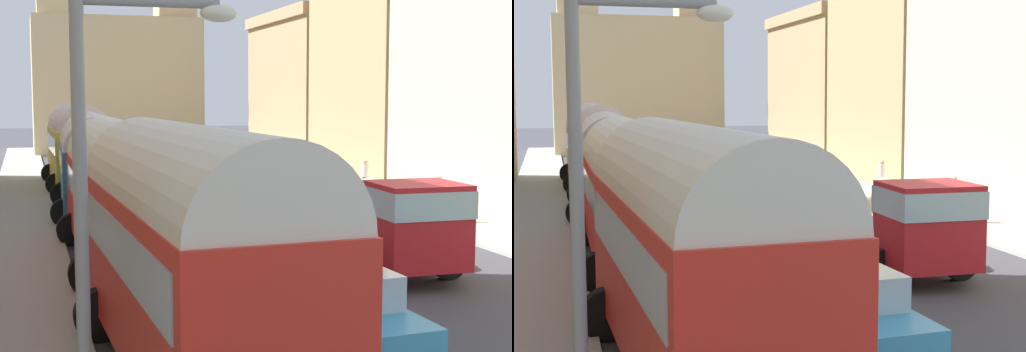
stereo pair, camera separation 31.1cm
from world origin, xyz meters
TOP-DOWN VIEW (x-y plane):
  - ground_plane at (0.00, 27.00)m, footprint 154.00×154.00m
  - sidewalk_left at (-7.25, 27.00)m, footprint 2.50×70.00m
  - sidewalk_right at (7.25, 27.00)m, footprint 2.50×70.00m
  - building_right_3 at (11.00, 31.17)m, footprint 5.49×9.75m
  - building_right_4 at (10.83, 42.42)m, footprint 5.12×11.96m
  - distant_church at (-0.00, 56.57)m, footprint 12.84×7.17m
  - parked_bus_0 at (-4.60, 6.50)m, footprint 3.43×8.35m
  - parked_bus_1 at (-4.60, 15.50)m, footprint 3.30×9.80m
  - parked_bus_2 at (-4.60, 24.50)m, footprint 3.43×8.20m
  - parked_bus_3 at (-4.60, 33.50)m, footprint 3.46×8.18m
  - cargo_truck_0 at (1.99, 12.61)m, footprint 3.07×7.15m
  - car_0 at (1.61, 28.79)m, footprint 2.54×3.99m
  - car_1 at (1.22, 36.44)m, footprint 2.26×4.09m
  - car_2 at (1.61, 44.07)m, footprint 2.49×4.00m
  - car_3 at (-2.10, 6.68)m, footprint 2.53×4.34m
  - car_4 at (-1.88, 16.03)m, footprint 2.39×4.10m
  - car_5 at (-1.65, 27.75)m, footprint 2.42×4.42m
  - car_6 at (-1.92, 38.23)m, footprint 2.29×4.05m
  - pedestrian_1 at (6.79, 18.52)m, footprint 0.47×0.47m
  - pedestrian_2 at (7.26, 25.65)m, footprint 0.43×0.43m
  - streetlamp_near at (-6.21, 3.32)m, footprint 1.88×0.28m

SIDE VIEW (x-z plane):
  - ground_plane at x=0.00m, z-range 0.00..0.00m
  - sidewalk_left at x=-7.25m, z-range 0.00..0.14m
  - sidewalk_right at x=7.25m, z-range 0.00..0.14m
  - car_1 at x=1.22m, z-range 0.00..1.52m
  - car_0 at x=1.61m, z-range 0.01..1.53m
  - car_5 at x=-1.65m, z-range 0.00..1.56m
  - car_2 at x=1.61m, z-range 0.00..1.59m
  - car_4 at x=-1.88m, z-range 0.01..1.58m
  - car_6 at x=-1.92m, z-range -0.01..1.69m
  - car_3 at x=-2.10m, z-range 0.00..1.69m
  - pedestrian_2 at x=7.26m, z-range 0.14..1.89m
  - pedestrian_1 at x=6.79m, z-range 0.13..1.90m
  - cargo_truck_0 at x=1.99m, z-range 0.03..2.53m
  - parked_bus_2 at x=-4.60m, z-range 0.19..4.07m
  - parked_bus_1 at x=-4.60m, z-range 0.20..4.10m
  - parked_bus_3 at x=-4.60m, z-range 0.20..4.35m
  - parked_bus_0 at x=-4.60m, z-range 0.24..4.39m
  - streetlamp_near at x=-6.21m, z-range 0.63..6.36m
  - building_right_4 at x=10.83m, z-range 0.03..9.93m
  - distant_church at x=0.00m, z-range -2.85..15.60m
  - building_right_3 at x=11.00m, z-range 0.04..13.70m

